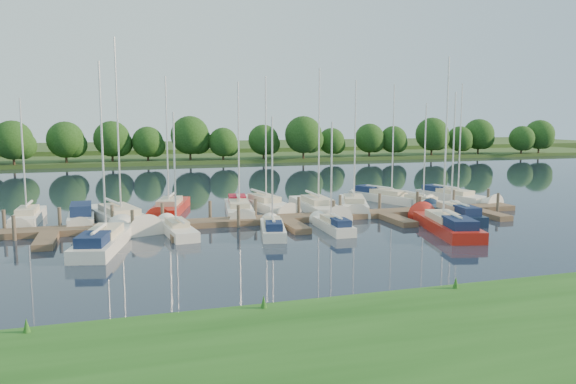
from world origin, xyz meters
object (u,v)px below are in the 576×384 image
object	(u,v)px
motorboat	(81,218)
sailboat_n_5	(265,206)
dock	(285,220)
sailboat_s_2	(273,230)
sailboat_n_0	(28,219)

from	to	relation	value
motorboat	sailboat_n_5	xyz separation A→B (m)	(14.46, 2.13, -0.08)
dock	sailboat_s_2	xyz separation A→B (m)	(-1.93, -3.62, 0.12)
dock	motorboat	distance (m)	14.92
dock	sailboat_s_2	bearing A→B (deg)	-118.12
sailboat_s_2	dock	bearing A→B (deg)	74.40
dock	sailboat_n_0	xyz separation A→B (m)	(-18.09, 5.76, 0.08)
motorboat	sailboat_n_5	distance (m)	14.62
sailboat_n_5	sailboat_n_0	bearing A→B (deg)	-7.95
sailboat_n_0	sailboat_n_5	distance (m)	18.27
sailboat_n_0	sailboat_s_2	size ratio (longest dim) A/B	1.17
sailboat_n_5	sailboat_s_2	xyz separation A→B (m)	(-2.11, -10.05, 0.04)
motorboat	sailboat_n_5	bearing A→B (deg)	-173.11
dock	sailboat_n_5	size ratio (longest dim) A/B	3.48
dock	sailboat_n_0	bearing A→B (deg)	162.33
sailboat_n_5	dock	bearing A→B (deg)	78.44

